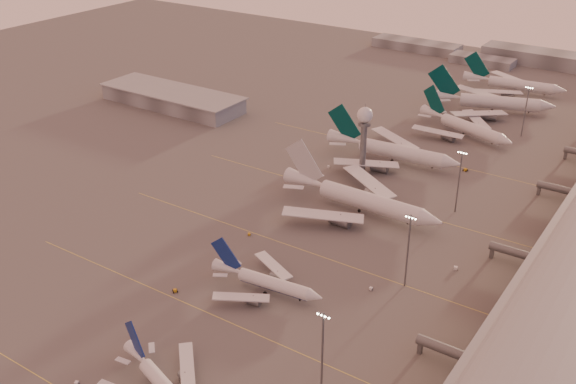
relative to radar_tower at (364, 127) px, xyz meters
The scene contains 23 objects.
ground 121.92m from the radar_tower, 92.39° to the right, with size 700.00×700.00×0.00m, color #4D4A4A.
taxiway_markings 71.83m from the radar_tower, 68.66° to the right, with size 180.00×185.25×0.02m.
hangar 127.68m from the radar_tower, behind, with size 82.00×27.00×8.50m.
radar_tower is the anchor object (origin of this frame).
mast_a 131.38m from the radar_tower, 66.17° to the right, with size 3.60×0.56×25.00m.
mast_b 82.32m from the radar_tower, 52.43° to the right, with size 3.60×0.56×25.00m.
mast_c 46.66m from the radar_tower, 12.53° to the right, with size 3.60×0.56×25.00m.
mast_d 91.11m from the radar_tower, 61.74° to the left, with size 3.60×0.56×25.00m.
distant_horizon 205.86m from the radar_tower, 90.67° to the left, with size 165.00×37.50×9.00m.
narrowbody_mid 94.87m from the radar_tower, 79.99° to the right, with size 38.59×30.68×15.08m.
widebody_white 37.99m from the radar_tower, 63.06° to the right, with size 66.65×53.37×23.44m.
greentail_a 25.47m from the radar_tower, 74.88° to the left, with size 61.94×49.91×22.49m.
greentail_b 70.73m from the radar_tower, 72.89° to the left, with size 52.31×41.52×19.81m.
greentail_c 107.81m from the radar_tower, 79.62° to the left, with size 62.86×49.95×23.67m.
greentail_d 145.92m from the radar_tower, 82.35° to the left, with size 57.32×46.09×20.83m.
gsv_truck_a 152.73m from the radar_tower, 89.94° to the right, with size 5.13×3.36×1.95m.
gsv_tug_mid 109.68m from the radar_tower, 93.72° to the right, with size 3.88×3.57×0.95m.
gsv_truck_b 87.05m from the radar_tower, 59.64° to the right, with size 5.00×1.95×2.01m.
gsv_truck_c 70.45m from the radar_tower, 97.20° to the right, with size 4.58×4.57×1.92m.
gsv_catering_b 78.95m from the radar_tower, 38.40° to the right, with size 6.05×3.83×4.60m.
gsv_tug_far 31.15m from the radar_tower, 79.66° to the right, with size 2.81×4.01×1.05m.
gsv_truck_d 24.97m from the radar_tower, behind, with size 3.05×5.45×2.08m.
gsv_tug_hangar 48.84m from the radar_tower, 37.67° to the left, with size 4.25×3.05×1.11m.
Camera 1 is at (121.90, -110.14, 120.04)m, focal length 42.00 mm.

